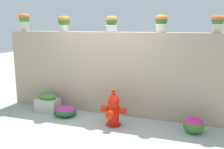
{
  "coord_description": "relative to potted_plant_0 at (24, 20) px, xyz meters",
  "views": [
    {
      "loc": [
        1.94,
        -4.34,
        2.1
      ],
      "look_at": [
        0.1,
        1.02,
        0.97
      ],
      "focal_mm": 40.39,
      "sensor_mm": 36.0,
      "label": 1
    }
  ],
  "objects": [
    {
      "name": "potted_plant_4",
      "position": [
        4.63,
        0.03,
        -0.06
      ],
      "size": [
        0.25,
        0.25,
        0.37
      ],
      "color": "beige",
      "rests_on": "stone_wall"
    },
    {
      "name": "potted_plant_1",
      "position": [
        1.16,
        -0.01,
        -0.04
      ],
      "size": [
        0.29,
        0.29,
        0.39
      ],
      "color": "beige",
      "rests_on": "stone_wall"
    },
    {
      "name": "flower_bush_right",
      "position": [
        4.3,
        -0.62,
        -2.05
      ],
      "size": [
        0.4,
        0.36,
        0.33
      ],
      "color": "#317324",
      "rests_on": "ground"
    },
    {
      "name": "potted_plant_3",
      "position": [
        3.51,
        0.01,
        -0.06
      ],
      "size": [
        0.27,
        0.27,
        0.39
      ],
      "color": "beige",
      "rests_on": "stone_wall"
    },
    {
      "name": "potted_plant_2",
      "position": [
        2.37,
        0.02,
        -0.08
      ],
      "size": [
        0.29,
        0.29,
        0.38
      ],
      "color": "#BBBBB4",
      "rests_on": "stone_wall"
    },
    {
      "name": "planter_box",
      "position": [
        0.89,
        -0.47,
        -2.0
      ],
      "size": [
        0.56,
        0.35,
        0.47
      ],
      "color": "#AFAF9D",
      "rests_on": "ground"
    },
    {
      "name": "stone_wall",
      "position": [
        2.36,
        0.01,
        -1.26
      ],
      "size": [
        5.27,
        0.37,
        1.93
      ],
      "primitive_type": "cube",
      "color": "gray",
      "rests_on": "ground"
    },
    {
      "name": "ground_plane",
      "position": [
        2.36,
        -1.21,
        -2.22
      ],
      "size": [
        24.0,
        24.0,
        0.0
      ],
      "primitive_type": "plane",
      "color": "#949D94"
    },
    {
      "name": "fire_hydrant",
      "position": [
        2.69,
        -0.78,
        -1.88
      ],
      "size": [
        0.54,
        0.44,
        0.78
      ],
      "color": "red",
      "rests_on": "ground"
    },
    {
      "name": "flower_bush_left",
      "position": [
        1.45,
        -0.62,
        -2.09
      ],
      "size": [
        0.52,
        0.47,
        0.25
      ],
      "color": "#1D602B",
      "rests_on": "ground"
    },
    {
      "name": "potted_plant_0",
      "position": [
        0.0,
        0.0,
        0.0
      ],
      "size": [
        0.28,
        0.28,
        0.46
      ],
      "color": "beige",
      "rests_on": "stone_wall"
    }
  ]
}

